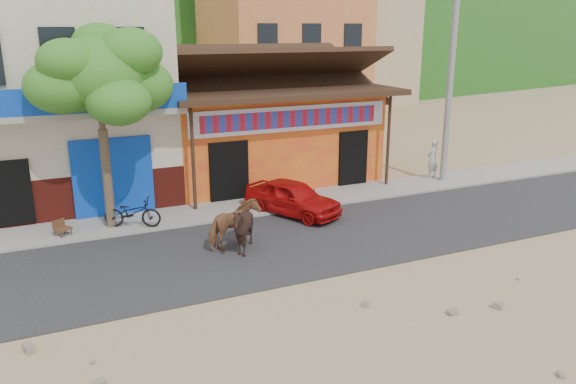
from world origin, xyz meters
name	(u,v)px	position (x,y,z in m)	size (l,w,h in m)	color
ground	(334,277)	(0.00, 0.00, 0.00)	(120.00, 120.00, 0.00)	#9E825B
road	(292,243)	(0.00, 2.50, 0.02)	(60.00, 5.00, 0.04)	#28282B
sidewalk	(250,207)	(0.00, 6.00, 0.06)	(60.00, 2.00, 0.12)	gray
dance_club	(261,133)	(2.00, 10.00, 1.80)	(8.00, 6.00, 3.60)	orange
cafe_building	(60,101)	(-5.50, 10.00, 3.50)	(7.00, 6.00, 7.00)	beige
apartment_front	(281,27)	(9.00, 24.00, 6.00)	(9.00, 9.00, 12.00)	#CC723F
apartment_rear	(353,40)	(18.00, 30.00, 5.00)	(8.00, 8.00, 10.00)	tan
tree	(103,129)	(-4.60, 5.80, 3.12)	(3.00, 3.00, 6.00)	#2D721E
utility_pole	(450,78)	(8.20, 6.00, 4.12)	(0.24, 0.24, 8.00)	gray
cow_tan	(234,225)	(-1.64, 2.86, 0.70)	(0.71, 1.55, 1.31)	#8E5C39
cow_dark	(243,229)	(-1.57, 2.31, 0.74)	(1.13, 1.27, 1.40)	black
red_car	(293,197)	(1.06, 4.80, 0.62)	(1.36, 3.38, 1.15)	#B70D0D
scooter	(132,213)	(-4.00, 5.47, 0.57)	(0.60, 1.73, 0.91)	black
pedestrian	(432,159)	(8.00, 6.45, 0.91)	(0.57, 0.38, 1.57)	#BCBCBC
cafe_chair_right	(62,222)	(-6.00, 5.55, 0.55)	(0.40, 0.40, 0.86)	#4C2519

